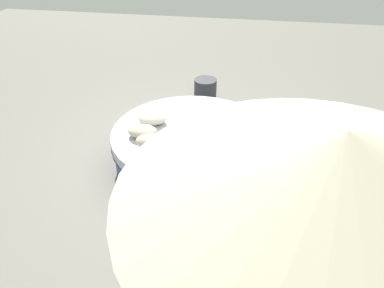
{
  "coord_description": "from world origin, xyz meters",
  "views": [
    {
      "loc": [
        -0.76,
        4.53,
        3.35
      ],
      "look_at": [
        0.0,
        0.0,
        0.32
      ],
      "focal_mm": 35.46,
      "sensor_mm": 36.0,
      "label": 1
    }
  ],
  "objects": [
    {
      "name": "throw_pillow_1",
      "position": [
        0.65,
        0.24,
        0.62
      ],
      "size": [
        0.41,
        0.3,
        0.16
      ],
      "primitive_type": "ellipsoid",
      "color": "beige",
      "rests_on": "round_bed"
    },
    {
      "name": "patio_umbrella",
      "position": [
        -1.27,
        2.8,
        2.12
      ],
      "size": [
        2.51,
        2.51,
        2.35
      ],
      "color": "#262628",
      "rests_on": "ground_plane"
    },
    {
      "name": "patio_chair",
      "position": [
        -1.92,
        0.23,
        0.56
      ],
      "size": [
        0.5,
        0.52,
        0.98
      ],
      "rotation": [
        0.0,
        0.0,
        1.57
      ],
      "color": "#997A56",
      "rests_on": "ground_plane"
    },
    {
      "name": "throw_pillow_2",
      "position": [
        0.39,
        0.52,
        0.64
      ],
      "size": [
        0.56,
        0.29,
        0.21
      ],
      "primitive_type": "ellipsoid",
      "color": "beige",
      "rests_on": "round_bed"
    },
    {
      "name": "throw_pillow_0",
      "position": [
        0.62,
        -0.14,
        0.62
      ],
      "size": [
        0.41,
        0.33,
        0.17
      ],
      "primitive_type": "ellipsoid",
      "color": "silver",
      "rests_on": "round_bed"
    },
    {
      "name": "round_bed",
      "position": [
        0.0,
        0.0,
        0.28
      ],
      "size": [
        2.31,
        2.31,
        0.54
      ],
      "color": "#38478C",
      "rests_on": "ground_plane"
    },
    {
      "name": "throw_pillow_3",
      "position": [
        0.04,
        0.7,
        0.62
      ],
      "size": [
        0.44,
        0.32,
        0.15
      ],
      "primitive_type": "ellipsoid",
      "color": "white",
      "rests_on": "round_bed"
    },
    {
      "name": "side_table",
      "position": [
        0.08,
        -2.0,
        0.23
      ],
      "size": [
        0.43,
        0.43,
        0.46
      ],
      "primitive_type": "cylinder",
      "color": "#333338",
      "rests_on": "ground_plane"
    },
    {
      "name": "ground_plane",
      "position": [
        0.0,
        0.0,
        0.0
      ],
      "size": [
        16.0,
        16.0,
        0.0
      ],
      "primitive_type": "plane",
      "color": "gray"
    }
  ]
}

